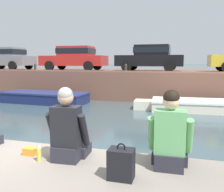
{
  "coord_description": "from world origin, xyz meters",
  "views": [
    {
      "loc": [
        2.08,
        -3.36,
        2.21
      ],
      "look_at": [
        0.17,
        3.41,
        1.22
      ],
      "focal_mm": 40.0,
      "sensor_mm": 36.0,
      "label": 1
    }
  ],
  "objects_px": {
    "boat_moored_central_cream": "(196,105)",
    "mooring_bollard_west": "(35,67)",
    "car_leftmost_grey": "(7,58)",
    "person_seated_middle": "(170,138)",
    "car_left_inner_red": "(75,57)",
    "backpack_on_ledge": "(121,164)",
    "car_centre_black": "(151,57)",
    "bottle_drink": "(39,154)",
    "boat_moored_west_navy": "(42,97)",
    "mooring_bollard_mid": "(126,68)",
    "person_seated_right": "(68,132)"
  },
  "relations": [
    {
      "from": "boat_moored_west_navy",
      "to": "person_seated_middle",
      "type": "height_order",
      "value": "person_seated_middle"
    },
    {
      "from": "boat_moored_central_cream",
      "to": "mooring_bollard_mid",
      "type": "relative_size",
      "value": 11.55
    },
    {
      "from": "mooring_bollard_mid",
      "to": "bottle_drink",
      "type": "bearing_deg",
      "value": -83.3
    },
    {
      "from": "car_centre_black",
      "to": "backpack_on_ledge",
      "type": "height_order",
      "value": "car_centre_black"
    },
    {
      "from": "boat_moored_central_cream",
      "to": "car_centre_black",
      "type": "bearing_deg",
      "value": 124.71
    },
    {
      "from": "car_left_inner_red",
      "to": "mooring_bollard_west",
      "type": "height_order",
      "value": "car_left_inner_red"
    },
    {
      "from": "car_leftmost_grey",
      "to": "bottle_drink",
      "type": "bearing_deg",
      "value": -50.41
    },
    {
      "from": "car_centre_black",
      "to": "backpack_on_ledge",
      "type": "bearing_deg",
      "value": -84.29
    },
    {
      "from": "car_leftmost_grey",
      "to": "person_seated_middle",
      "type": "xyz_separation_m",
      "value": [
        11.91,
        -12.16,
        -1.16
      ]
    },
    {
      "from": "mooring_bollard_mid",
      "to": "car_centre_black",
      "type": "bearing_deg",
      "value": 57.85
    },
    {
      "from": "person_seated_right",
      "to": "car_left_inner_red",
      "type": "bearing_deg",
      "value": 113.74
    },
    {
      "from": "person_seated_middle",
      "to": "boat_moored_central_cream",
      "type": "bearing_deg",
      "value": 85.11
    },
    {
      "from": "person_seated_middle",
      "to": "bottle_drink",
      "type": "relative_size",
      "value": 4.73
    },
    {
      "from": "bottle_drink",
      "to": "car_leftmost_grey",
      "type": "bearing_deg",
      "value": 129.59
    },
    {
      "from": "car_centre_black",
      "to": "bottle_drink",
      "type": "bearing_deg",
      "value": -89.42
    },
    {
      "from": "boat_moored_central_cream",
      "to": "mooring_bollard_west",
      "type": "distance_m",
      "value": 9.55
    },
    {
      "from": "car_left_inner_red",
      "to": "mooring_bollard_mid",
      "type": "height_order",
      "value": "car_left_inner_red"
    },
    {
      "from": "boat_moored_central_cream",
      "to": "backpack_on_ledge",
      "type": "xyz_separation_m",
      "value": [
        -1.23,
        -9.01,
        0.84
      ]
    },
    {
      "from": "car_left_inner_red",
      "to": "backpack_on_ledge",
      "type": "bearing_deg",
      "value": -63.82
    },
    {
      "from": "car_left_inner_red",
      "to": "boat_moored_central_cream",
      "type": "bearing_deg",
      "value": -25.83
    },
    {
      "from": "backpack_on_ledge",
      "to": "person_seated_right",
      "type": "bearing_deg",
      "value": 156.86
    },
    {
      "from": "car_centre_black",
      "to": "mooring_bollard_west",
      "type": "height_order",
      "value": "car_centre_black"
    },
    {
      "from": "mooring_bollard_mid",
      "to": "person_seated_right",
      "type": "relative_size",
      "value": 0.46
    },
    {
      "from": "boat_moored_central_cream",
      "to": "person_seated_middle",
      "type": "bearing_deg",
      "value": -94.89
    },
    {
      "from": "mooring_bollard_west",
      "to": "person_seated_middle",
      "type": "xyz_separation_m",
      "value": [
        8.5,
        -10.37,
        -0.56
      ]
    },
    {
      "from": "car_leftmost_grey",
      "to": "mooring_bollard_west",
      "type": "xyz_separation_m",
      "value": [
        3.41,
        -1.79,
        -0.61
      ]
    },
    {
      "from": "boat_moored_central_cream",
      "to": "person_seated_middle",
      "type": "distance_m",
      "value": 8.66
    },
    {
      "from": "boat_moored_west_navy",
      "to": "mooring_bollard_west",
      "type": "distance_m",
      "value": 2.73
    },
    {
      "from": "boat_moored_central_cream",
      "to": "bottle_drink",
      "type": "height_order",
      "value": "bottle_drink"
    },
    {
      "from": "bottle_drink",
      "to": "car_centre_black",
      "type": "bearing_deg",
      "value": 90.58
    },
    {
      "from": "car_centre_black",
      "to": "backpack_on_ledge",
      "type": "distance_m",
      "value": 12.74
    },
    {
      "from": "person_seated_right",
      "to": "car_leftmost_grey",
      "type": "bearing_deg",
      "value": 130.88
    },
    {
      "from": "car_left_inner_red",
      "to": "car_centre_black",
      "type": "distance_m",
      "value": 4.94
    },
    {
      "from": "person_seated_right",
      "to": "bottle_drink",
      "type": "xyz_separation_m",
      "value": [
        -0.33,
        -0.17,
        -0.28
      ]
    },
    {
      "from": "car_left_inner_red",
      "to": "person_seated_right",
      "type": "distance_m",
      "value": 13.44
    },
    {
      "from": "bottle_drink",
      "to": "person_seated_right",
      "type": "bearing_deg",
      "value": 27.86
    },
    {
      "from": "car_leftmost_grey",
      "to": "person_seated_right",
      "type": "height_order",
      "value": "car_leftmost_grey"
    },
    {
      "from": "boat_moored_central_cream",
      "to": "mooring_bollard_west",
      "type": "xyz_separation_m",
      "value": [
        -9.24,
        1.8,
        1.6
      ]
    },
    {
      "from": "mooring_bollard_west",
      "to": "car_left_inner_red",
      "type": "bearing_deg",
      "value": 44.7
    },
    {
      "from": "car_centre_black",
      "to": "person_seated_right",
      "type": "relative_size",
      "value": 4.11
    },
    {
      "from": "car_centre_black",
      "to": "person_seated_middle",
      "type": "bearing_deg",
      "value": -81.79
    },
    {
      "from": "mooring_bollard_west",
      "to": "mooring_bollard_mid",
      "type": "relative_size",
      "value": 1.0
    },
    {
      "from": "boat_moored_west_navy",
      "to": "mooring_bollard_mid",
      "type": "xyz_separation_m",
      "value": [
        4.18,
        1.71,
        1.56
      ]
    },
    {
      "from": "mooring_bollard_west",
      "to": "bottle_drink",
      "type": "relative_size",
      "value": 2.18
    },
    {
      "from": "person_seated_middle",
      "to": "bottle_drink",
      "type": "xyz_separation_m",
      "value": [
        -1.63,
        -0.27,
        -0.28
      ]
    },
    {
      "from": "mooring_bollard_west",
      "to": "person_seated_right",
      "type": "bearing_deg",
      "value": -55.47
    },
    {
      "from": "mooring_bollard_west",
      "to": "backpack_on_ledge",
      "type": "distance_m",
      "value": 13.48
    },
    {
      "from": "boat_moored_central_cream",
      "to": "person_seated_right",
      "type": "distance_m",
      "value": 8.96
    },
    {
      "from": "car_left_inner_red",
      "to": "car_leftmost_grey",
      "type": "bearing_deg",
      "value": -179.97
    },
    {
      "from": "car_leftmost_grey",
      "to": "mooring_bollard_mid",
      "type": "height_order",
      "value": "car_leftmost_grey"
    }
  ]
}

